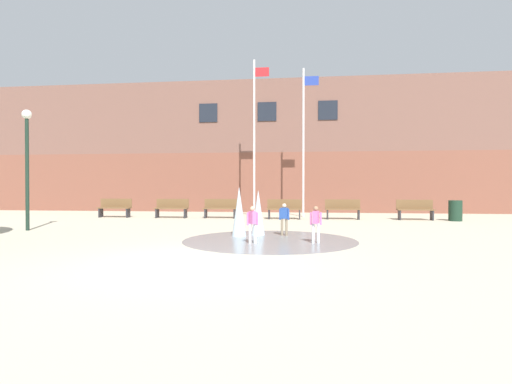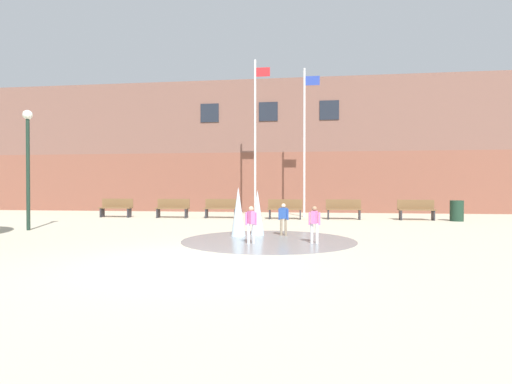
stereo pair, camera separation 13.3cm
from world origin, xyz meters
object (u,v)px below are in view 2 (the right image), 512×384
Objects in this scene: park_bench_under_left_flagpole at (221,208)px; child_with_pink_shirt at (283,217)px; park_bench_center at (285,209)px; park_bench_far_left at (116,207)px; park_bench_near_trashcan at (344,209)px; child_in_fountain at (314,221)px; trash_can at (457,211)px; flagpole_left at (256,133)px; lamp_post_left_lane at (28,152)px; park_bench_left_of_flagpoles at (173,208)px; child_running at (251,222)px; park_bench_far_right at (416,209)px; flagpole_right at (305,138)px.

child_with_pink_shirt is (3.35, -6.47, 0.10)m from park_bench_under_left_flagpole.
park_bench_under_left_flagpole is 1.00× the size of park_bench_center.
park_bench_far_left is 10.66m from child_with_pink_shirt.
park_bench_near_trashcan is 8.12m from child_in_fountain.
trash_can is (15.75, -0.23, -0.03)m from park_bench_far_left.
flagpole_left is at bearing 135.54° from park_bench_center.
trash_can is at bearing -4.36° from park_bench_near_trashcan.
lamp_post_left_lane reaches higher than child_with_pink_shirt.
park_bench_left_of_flagpoles is 2.36m from park_bench_under_left_flagpole.
trash_can is at bearing -18.17° from child_in_fountain.
child_running reaches higher than park_bench_far_left.
lamp_post_left_lane is (-14.37, -6.03, 2.19)m from park_bench_far_right.
park_bench_near_trashcan is 0.20× the size of flagpole_left.
child_with_pink_shirt is 0.13× the size of flagpole_right.
park_bench_under_left_flagpole is 1.00× the size of park_bench_far_right.
park_bench_near_trashcan is at bearing 1.07° from park_bench_left_of_flagpoles.
child_running is 0.24× the size of lamp_post_left_lane.
child_with_pink_shirt reaches higher than trash_can.
flagpole_left is (1.49, 1.31, 3.71)m from park_bench_under_left_flagpole.
park_bench_under_left_flagpole is at bearing 48.07° from lamp_post_left_lane.
flagpole_right is 7.62m from trash_can.
lamp_post_left_lane is (-9.70, 1.92, 2.10)m from child_in_fountain.
park_bench_left_of_flagpoles and park_bench_center have the same top height.
park_bench_under_left_flagpole is 5.41m from flagpole_right.
child_in_fountain is at bearing -129.42° from trash_can.
flagpole_left reaches higher than park_bench_near_trashcan.
park_bench_left_of_flagpoles is at bearing -166.95° from flagpole_right.
park_bench_far_left and park_bench_left_of_flagpoles have the same top height.
park_bench_far_left is at bearing 179.37° from park_bench_center.
park_bench_left_of_flagpoles is at bearing 179.20° from park_bench_center.
park_bench_far_left is at bearing -179.29° from park_bench_near_trashcan.
park_bench_left_of_flagpoles is at bearing -179.43° from park_bench_far_right.
flagpole_right reaches higher than trash_can.
park_bench_left_of_flagpoles is 1.00× the size of park_bench_under_left_flagpole.
child_running reaches higher than park_bench_far_right.
lamp_post_left_lane is (-8.50, -5.84, 2.19)m from park_bench_center.
child_running reaches higher than park_bench_under_left_flagpole.
child_with_pink_shirt is (-2.38, -6.47, 0.10)m from park_bench_near_trashcan.
child_running is at bearing 121.25° from child_in_fountain.
park_bench_left_of_flagpoles is 11.28m from park_bench_far_right.
flagpole_left reaches higher than child_with_pink_shirt.
park_bench_far_right is 1.62× the size of child_running.
park_bench_far_left is at bearing -171.05° from flagpole_right.
child_with_pink_shirt is at bearing -62.61° from park_bench_under_left_flagpole.
park_bench_left_of_flagpoles is 1.00× the size of park_bench_far_right.
flagpole_right is (-4.97, 1.35, 3.45)m from park_bench_far_right.
flagpole_left reaches higher than park_bench_under_left_flagpole.
child_running and child_in_fountain have the same top height.
child_in_fountain reaches higher than park_bench_under_left_flagpole.
park_bench_center is 0.20× the size of flagpole_left.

